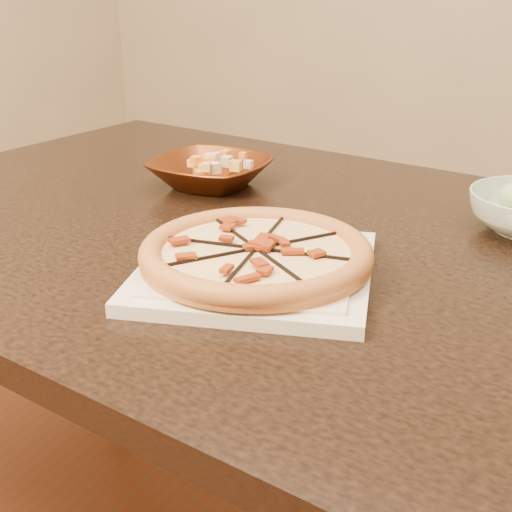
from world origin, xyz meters
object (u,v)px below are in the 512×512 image
(dining_table, at_px, (267,282))
(bronze_bowl, at_px, (211,173))
(pizza, at_px, (256,253))
(plate, at_px, (256,270))

(dining_table, bearing_deg, bronze_bowl, 141.75)
(pizza, height_order, bronze_bowl, same)
(dining_table, bearing_deg, plate, -67.45)
(dining_table, relative_size, plate, 4.34)
(dining_table, xyz_separation_m, pizza, (0.07, -0.17, 0.13))
(dining_table, relative_size, pizza, 5.30)
(dining_table, xyz_separation_m, bronze_bowl, (-0.20, 0.15, 0.12))
(dining_table, height_order, plate, plate)
(pizza, distance_m, bronze_bowl, 0.42)
(bronze_bowl, bearing_deg, dining_table, -38.25)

